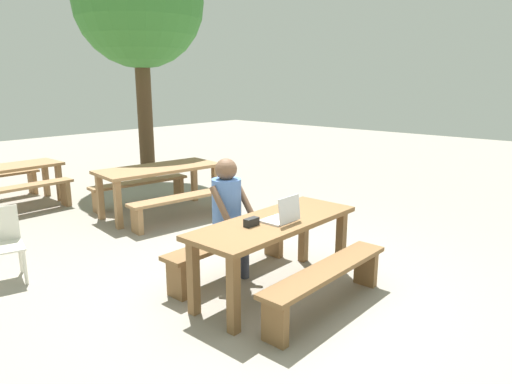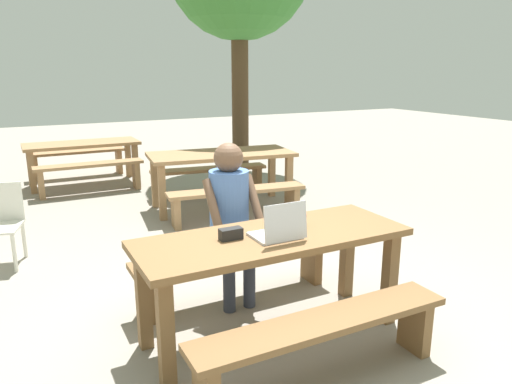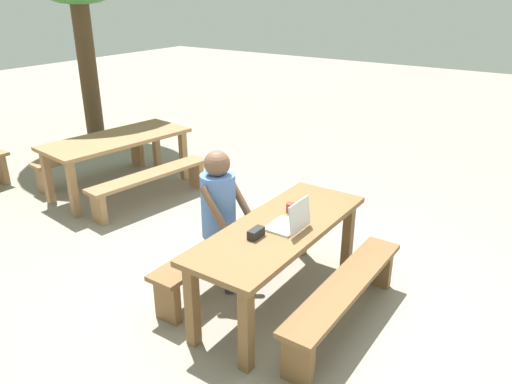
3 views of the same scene
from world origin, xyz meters
The scene contains 15 objects.
ground_plane centered at (0.00, 0.00, 0.00)m, with size 30.00×30.00×0.00m, color gray.
picnic_table_front centered at (0.00, 0.00, 0.65)m, with size 1.95×0.72×0.78m.
bench_near centered at (0.00, -0.64, 0.33)m, with size 1.74×0.30×0.44m.
bench_far centered at (0.00, 0.64, 0.33)m, with size 1.74×0.30×0.44m.
laptop centered at (-0.01, -0.11, 0.84)m, with size 0.32×0.29×0.27m.
small_pouch centered at (-0.30, 0.04, 0.82)m, with size 0.16×0.07×0.08m.
coffee_mug centered at (0.27, 0.06, 0.82)m, with size 0.08×0.08×0.09m.
person_seated centered at (-0.05, 0.61, 0.79)m, with size 0.43×0.42×1.34m.
plastic_chair centered at (-1.76, 2.42, 0.43)m, with size 0.54×0.54×0.80m.
picnic_table_mid centered at (-0.50, 5.56, 0.60)m, with size 1.81×0.75×0.71m.
bench_mid_south centered at (-0.50, 4.90, 0.35)m, with size 1.62×0.30×0.48m.
picnic_table_rear centered at (1.01, 3.25, 0.67)m, with size 2.06×1.09×0.78m.
bench_rear_south centered at (0.92, 2.55, 0.32)m, with size 1.79×0.53×0.43m.
bench_rear_north centered at (1.10, 3.95, 0.32)m, with size 1.79×0.53×0.43m.
tree_left centered at (2.37, 5.48, 3.63)m, with size 2.59×2.59×4.96m.
Camera 1 is at (-3.48, -2.82, 2.16)m, focal length 32.51 mm.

